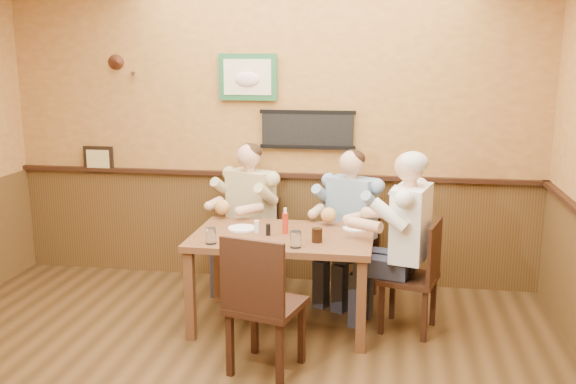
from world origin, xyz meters
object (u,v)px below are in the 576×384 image
Objects in this scene: diner_tan_shirt at (251,224)px; pepper_shaker at (268,230)px; hot_sauce_bottle at (285,222)px; water_glass_mid at (296,239)px; chair_back_right at (351,252)px; chair_near_side at (266,302)px; cola_tumbler at (317,235)px; dining_table at (283,246)px; water_glass_left at (211,236)px; diner_white_elder at (410,252)px; diner_blue_polo at (351,232)px; salt_shaker at (257,227)px; chair_right_end at (409,276)px; chair_back_left at (251,243)px.

diner_tan_shirt reaches higher than pepper_shaker.
water_glass_mid is at bearing -68.88° from hot_sauce_bottle.
chair_back_right is 0.93m from hot_sauce_bottle.
chair_back_right is 1.53m from chair_near_side.
cola_tumbler is (0.27, 0.59, 0.31)m from chair_near_side.
hot_sauce_bottle is (-0.14, 0.36, 0.03)m from water_glass_mid.
dining_table is 11.53× the size of water_glass_left.
pepper_shaker is (-1.09, -0.11, 0.16)m from diner_white_elder.
diner_blue_polo is at bearing 46.76° from water_glass_left.
salt_shaker is (-1.19, -0.05, 0.16)m from diner_white_elder.
chair_right_end is 1.56m from water_glass_left.
water_glass_mid is (0.58, -1.11, 0.39)m from chair_back_left.
chair_back_left is at bearing 87.24° from water_glass_left.
chair_near_side reaches higher than chair_back_left.
salt_shaker is (-0.70, -0.69, 0.38)m from chair_back_right.
diner_blue_polo reaches higher than chair_right_end.
salt_shaker is at bearing 151.38° from pepper_shaker.
diner_tan_shirt is 6.56× the size of hot_sauce_bottle.
water_glass_left is at bearing -167.59° from cola_tumbler.
dining_table is 1.43× the size of chair_near_side.
chair_back_left is 1.18m from water_glass_left.
diner_tan_shirt is 13.47× the size of pepper_shaker.
chair_back_left is 4.59× the size of hot_sauce_bottle.
dining_table is 1.65× the size of chair_back_left.
dining_table is 13.27× the size of cola_tumbler.
chair_back_right is 7.90× the size of cola_tumbler.
chair_near_side is 8.03× the size of water_glass_mid.
chair_near_side is at bearing -49.90° from chair_back_left.
dining_table is 1.15× the size of diner_tan_shirt.
cola_tumbler is (0.77, 0.17, -0.01)m from water_glass_left.
chair_near_side reaches higher than salt_shaker.
hot_sauce_bottle is at bearing -73.55° from chair_right_end.
chair_back_right is 0.69× the size of diner_tan_shirt.
dining_table is 0.25m from salt_shaker.
diner_tan_shirt reaches higher than water_glass_left.
chair_back_right is 1.47m from water_glass_left.
cola_tumbler is (0.14, 0.16, -0.01)m from water_glass_mid.
chair_back_right is 1.03m from pepper_shaker.
water_glass_mid is (-0.34, -1.03, 0.39)m from chair_back_right.
diner_blue_polo is at bearing 44.58° from salt_shaker.
chair_right_end is at bearing 180.00° from diner_white_elder.
chair_right_end reaches higher than pepper_shaker.
hot_sauce_bottle is at bearing 62.12° from dining_table.
pepper_shaker is at bearing 37.49° from water_glass_left.
pepper_shaker is (-0.60, -0.75, 0.20)m from diner_blue_polo.
chair_right_end is at bearing 15.14° from water_glass_left.
chair_right_end is at bearing 3.53° from dining_table.
diner_white_elder is 12.04× the size of cola_tumbler.
chair_back_right is 0.83m from diner_white_elder.
water_glass_left is (-0.50, 0.42, 0.32)m from chair_near_side.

